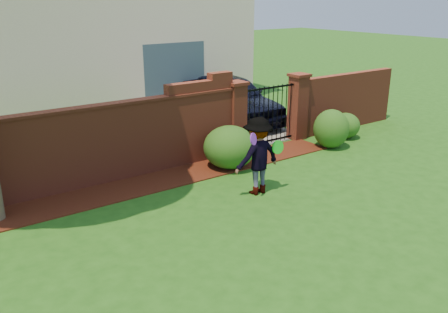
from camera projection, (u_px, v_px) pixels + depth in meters
ground at (263, 238)px, 8.11m from camera, size 80.00×80.00×0.01m
mulch_bed at (129, 188)px, 10.15m from camera, size 11.10×1.08×0.03m
brick_wall at (65, 149)px, 9.78m from camera, size 8.70×0.31×2.16m
brick_wall_return at (345, 101)px, 14.54m from camera, size 4.00×0.25×1.70m
pillar_left at (236, 117)px, 12.20m from camera, size 0.50×0.50×1.88m
pillar_right at (298, 106)px, 13.41m from camera, size 0.50×0.50×1.88m
iron_gate at (268, 115)px, 12.84m from camera, size 1.78×0.03×1.60m
driveway at (191, 117)px, 16.19m from camera, size 3.20×8.00×0.01m
house at (71, 18)px, 16.88m from camera, size 12.40×6.40×6.30m
car at (235, 99)px, 15.20m from camera, size 2.13×4.61×1.53m
shrub_left at (230, 147)px, 11.25m from camera, size 1.26×1.26×1.03m
shrub_middle at (331, 129)px, 12.75m from camera, size 0.96×0.96×1.05m
shrub_right at (345, 126)px, 13.67m from camera, size 0.83×0.83×0.74m
man at (258, 156)px, 9.67m from camera, size 1.06×0.61×1.63m
frisbee_purple at (253, 139)px, 9.09m from camera, size 0.25×0.18×0.24m
frisbee_green at (278, 147)px, 9.72m from camera, size 0.29×0.08×0.29m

